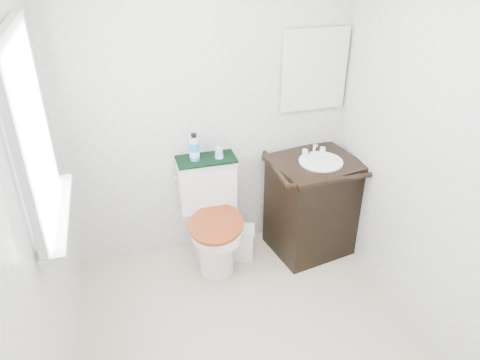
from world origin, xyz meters
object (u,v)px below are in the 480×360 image
mouthwash_bottle (194,148)px  cup (219,153)px  vanity (312,204)px  toilet (212,221)px  trash_bin (242,242)px

mouthwash_bottle → cup: 0.19m
vanity → cup: (-0.72, 0.17, 0.47)m
mouthwash_bottle → toilet: bearing=-56.0°
trash_bin → mouthwash_bottle: mouthwash_bottle is taller
mouthwash_bottle → cup: mouthwash_bottle is taller
vanity → trash_bin: 0.65m
mouthwash_bottle → trash_bin: bearing=-28.3°
toilet → trash_bin: 0.33m
toilet → cup: (0.10, 0.11, 0.54)m
mouthwash_bottle → vanity: bearing=-11.7°
toilet → mouthwash_bottle: size_ratio=3.97×
toilet → mouthwash_bottle: (-0.08, 0.13, 0.59)m
toilet → trash_bin: toilet is taller
toilet → cup: size_ratio=10.32×
vanity → trash_bin: vanity is taller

